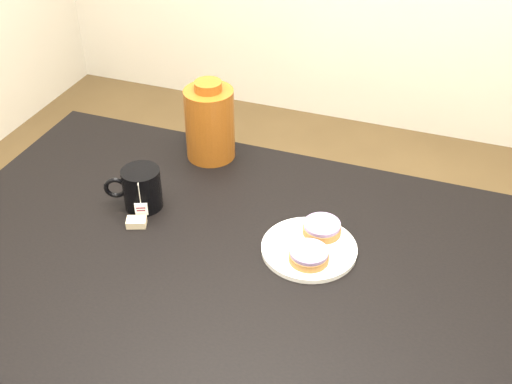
% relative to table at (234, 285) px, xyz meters
% --- Properties ---
extents(table, '(1.40, 0.90, 0.75)m').
position_rel_table_xyz_m(table, '(0.00, 0.00, 0.00)').
color(table, black).
rests_on(table, ground_plane).
extents(plate, '(0.21, 0.21, 0.02)m').
position_rel_table_xyz_m(plate, '(0.15, 0.08, 0.09)').
color(plate, white).
rests_on(plate, table).
extents(bagel_back, '(0.09, 0.09, 0.03)m').
position_rel_table_xyz_m(bagel_back, '(0.16, 0.14, 0.11)').
color(bagel_back, brown).
rests_on(bagel_back, plate).
extents(bagel_front, '(0.12, 0.12, 0.03)m').
position_rel_table_xyz_m(bagel_front, '(0.16, 0.04, 0.11)').
color(bagel_front, brown).
rests_on(bagel_front, plate).
extents(mug, '(0.15, 0.12, 0.10)m').
position_rel_table_xyz_m(mug, '(-0.27, 0.10, 0.14)').
color(mug, black).
rests_on(mug, table).
extents(teabag_pouch, '(0.05, 0.05, 0.02)m').
position_rel_table_xyz_m(teabag_pouch, '(-0.25, 0.03, 0.09)').
color(teabag_pouch, '#C6B793').
rests_on(teabag_pouch, table).
extents(bagel_package, '(0.17, 0.17, 0.22)m').
position_rel_table_xyz_m(bagel_package, '(-0.21, 0.37, 0.18)').
color(bagel_package, '#5E2B0C').
rests_on(bagel_package, table).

